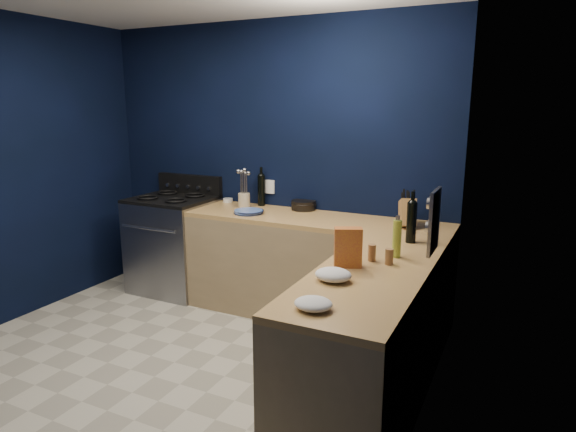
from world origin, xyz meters
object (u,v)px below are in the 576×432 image
Objects in this scene: plate_stack at (248,212)px; utensil_crock at (244,200)px; crouton_bag at (348,247)px; knife_block at (407,213)px; gas_range at (174,246)px.

utensil_crock is (-0.17, 0.21, 0.05)m from plate_stack.
knife_block is at bearing 61.28° from crouton_bag.
gas_range is 0.92m from utensil_crock.
crouton_bag reaches higher than gas_range.
plate_stack is 1.06× the size of crouton_bag.
plate_stack is at bearing -5.71° from gas_range.
plate_stack is 0.28m from utensil_crock.
crouton_bag reaches higher than utensil_crock.
plate_stack is 1.63m from crouton_bag.
crouton_bag is (1.45, -1.22, 0.05)m from utensil_crock.
gas_range is at bearing 129.33° from crouton_bag.
knife_block is at bearing -2.29° from utensil_crock.
utensil_crock is 1.90m from crouton_bag.
crouton_bag is at bearing -38.18° from plate_stack.
gas_range is 6.78× the size of utensil_crock.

